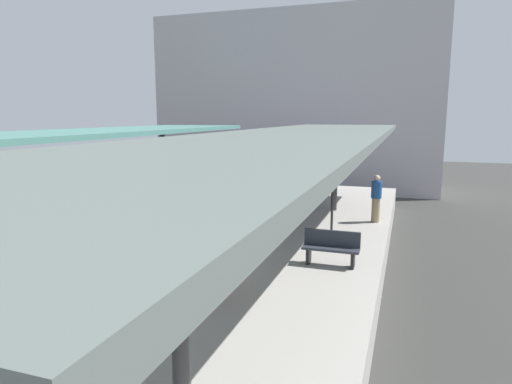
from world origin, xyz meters
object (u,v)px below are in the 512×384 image
passenger_near_bench (101,193)px  commuter_train (243,187)px  platform_bench (331,247)px  litter_bin (202,274)px  passenger_mid_platform (376,198)px  platform_sign (333,181)px

passenger_near_bench → commuter_train: bearing=39.6°
commuter_train → passenger_near_bench: (-4.34, -3.59, 0.11)m
platform_bench → litter_bin: 3.48m
litter_bin → passenger_near_bench: size_ratio=0.49×
passenger_near_bench → passenger_mid_platform: (9.84, 2.10, 0.02)m
platform_sign → passenger_mid_platform: platform_sign is taller
passenger_near_bench → platform_bench: bearing=-17.9°
litter_bin → passenger_mid_platform: size_ratio=0.48×
platform_sign → passenger_near_bench: 8.63m
commuter_train → litter_bin: bearing=-74.8°
litter_bin → passenger_near_bench: 8.82m
litter_bin → passenger_mid_platform: bearing=68.5°
platform_bench → litter_bin: (-2.28, -2.62, -0.06)m
commuter_train → platform_sign: commuter_train is taller
commuter_train → passenger_near_bench: size_ratio=6.85×
litter_bin → passenger_near_bench: passenger_near_bench is taller
platform_sign → litter_bin: bearing=-106.4°
platform_sign → passenger_near_bench: size_ratio=1.36×
passenger_near_bench → passenger_mid_platform: passenger_mid_platform is taller
platform_sign → passenger_near_bench: (-8.58, -0.41, -0.78)m
passenger_near_bench → passenger_mid_platform: size_ratio=0.98×
passenger_near_bench → litter_bin: bearing=-39.2°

